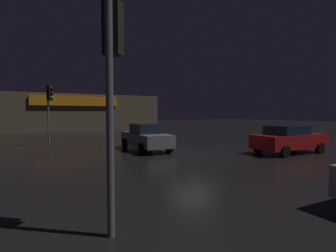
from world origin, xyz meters
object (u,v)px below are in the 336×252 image
(traffic_signal_opposite, at_px, (112,67))
(car_crossing, at_px, (146,137))
(traffic_signal_main, at_px, (50,100))
(car_near, at_px, (288,139))
(store_building, at_px, (70,113))

(traffic_signal_opposite, xyz_separation_m, car_crossing, (4.87, 9.66, -2.28))
(traffic_signal_main, distance_m, traffic_signal_opposite, 14.26)
(traffic_signal_opposite, relative_size, car_near, 0.98)
(car_near, height_order, car_crossing, car_crossing)
(store_building, xyz_separation_m, traffic_signal_opposite, (-3.62, -32.19, 0.80))
(traffic_signal_main, relative_size, car_near, 0.94)
(store_building, xyz_separation_m, car_near, (7.75, -27.45, -1.48))
(store_building, xyz_separation_m, traffic_signal_main, (-3.69, -17.94, 0.81))
(traffic_signal_main, bearing_deg, car_near, -39.73)
(traffic_signal_main, height_order, traffic_signal_opposite, traffic_signal_opposite)
(traffic_signal_opposite, height_order, car_crossing, traffic_signal_opposite)
(traffic_signal_main, height_order, car_crossing, traffic_signal_main)
(traffic_signal_opposite, height_order, car_near, traffic_signal_opposite)
(store_building, height_order, traffic_signal_main, store_building)
(traffic_signal_main, relative_size, car_crossing, 0.90)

